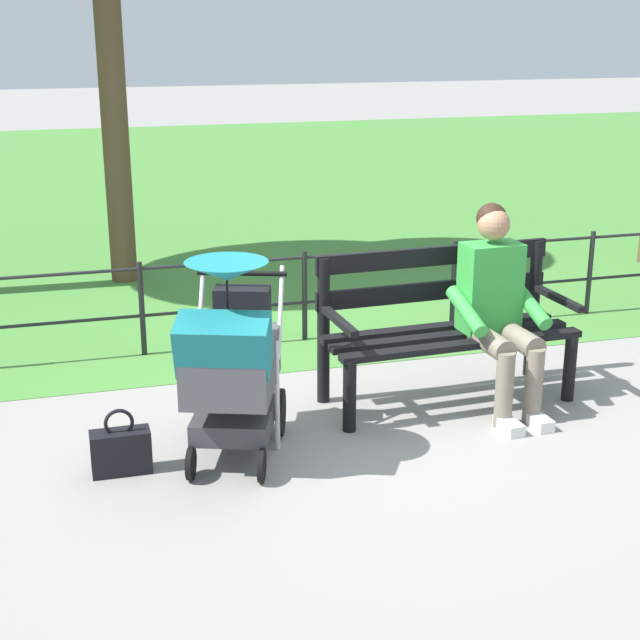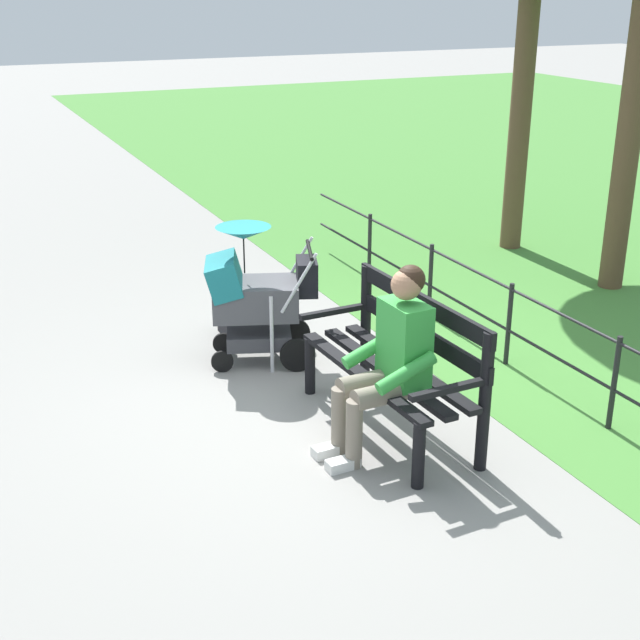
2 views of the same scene
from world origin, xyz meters
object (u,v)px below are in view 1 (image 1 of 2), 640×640
person_on_bench (498,303)px  stroller (232,358)px  park_bench (444,319)px  handbag (121,451)px

person_on_bench → stroller: person_on_bench is taller
park_bench → person_on_bench: 0.37m
park_bench → person_on_bench: bearing=139.4°
person_on_bench → stroller: bearing=9.5°
park_bench → person_on_bench: size_ratio=1.27×
stroller → handbag: size_ratio=3.11×
park_bench → person_on_bench: (-0.26, 0.22, 0.15)m
park_bench → stroller: (1.46, 0.51, 0.07)m
park_bench → handbag: park_bench is taller
handbag → person_on_bench: bearing=-172.7°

